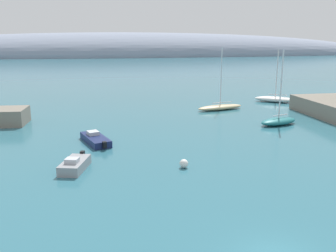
{
  "coord_description": "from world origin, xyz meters",
  "views": [
    {
      "loc": [
        -8.68,
        -15.21,
        11.15
      ],
      "look_at": [
        -1.65,
        22.56,
        1.81
      ],
      "focal_mm": 38.72,
      "sensor_mm": 36.0,
      "label": 1
    }
  ],
  "objects_px": {
    "sailboat_teal_mid_mooring": "(278,120)",
    "motorboat_navy_outer": "(95,139)",
    "motorboat_grey_foreground": "(75,165)",
    "sailboat_sand_near_shore": "(220,107)",
    "sailboat_white_outer_mooring": "(275,99)",
    "mooring_buoy_white": "(184,164)"
  },
  "relations": [
    {
      "from": "sailboat_teal_mid_mooring",
      "to": "motorboat_navy_outer",
      "type": "xyz_separation_m",
      "value": [
        -23.7,
        -4.23,
        -0.17
      ]
    },
    {
      "from": "sailboat_teal_mid_mooring",
      "to": "motorboat_grey_foreground",
      "type": "xyz_separation_m",
      "value": [
        -25.39,
        -12.42,
        -0.11
      ]
    },
    {
      "from": "sailboat_sand_near_shore",
      "to": "motorboat_navy_outer",
      "type": "bearing_deg",
      "value": 24.21
    },
    {
      "from": "sailboat_white_outer_mooring",
      "to": "motorboat_navy_outer",
      "type": "height_order",
      "value": "sailboat_white_outer_mooring"
    },
    {
      "from": "sailboat_teal_mid_mooring",
      "to": "mooring_buoy_white",
      "type": "distance_m",
      "value": 21.01
    },
    {
      "from": "sailboat_sand_near_shore",
      "to": "sailboat_teal_mid_mooring",
      "type": "relative_size",
      "value": 1.0
    },
    {
      "from": "sailboat_sand_near_shore",
      "to": "sailboat_teal_mid_mooring",
      "type": "bearing_deg",
      "value": 96.47
    },
    {
      "from": "sailboat_sand_near_shore",
      "to": "motorboat_navy_outer",
      "type": "relative_size",
      "value": 1.64
    },
    {
      "from": "sailboat_white_outer_mooring",
      "to": "motorboat_navy_outer",
      "type": "bearing_deg",
      "value": 66.36
    },
    {
      "from": "sailboat_teal_mid_mooring",
      "to": "mooring_buoy_white",
      "type": "height_order",
      "value": "sailboat_teal_mid_mooring"
    },
    {
      "from": "motorboat_grey_foreground",
      "to": "sailboat_sand_near_shore",
      "type": "bearing_deg",
      "value": 154.04
    },
    {
      "from": "sailboat_sand_near_shore",
      "to": "motorboat_navy_outer",
      "type": "distance_m",
      "value": 24.84
    },
    {
      "from": "sailboat_white_outer_mooring",
      "to": "motorboat_grey_foreground",
      "type": "xyz_separation_m",
      "value": [
        -33.08,
        -28.71,
        -0.12
      ]
    },
    {
      "from": "sailboat_white_outer_mooring",
      "to": "motorboat_navy_outer",
      "type": "relative_size",
      "value": 1.55
    },
    {
      "from": "sailboat_sand_near_shore",
      "to": "mooring_buoy_white",
      "type": "distance_m",
      "value": 27.51
    },
    {
      "from": "sailboat_sand_near_shore",
      "to": "mooring_buoy_white",
      "type": "relative_size",
      "value": 12.56
    },
    {
      "from": "motorboat_navy_outer",
      "to": "mooring_buoy_white",
      "type": "height_order",
      "value": "motorboat_navy_outer"
    },
    {
      "from": "sailboat_white_outer_mooring",
      "to": "motorboat_grey_foreground",
      "type": "distance_m",
      "value": 43.8
    },
    {
      "from": "motorboat_grey_foreground",
      "to": "sailboat_teal_mid_mooring",
      "type": "bearing_deg",
      "value": 131.84
    },
    {
      "from": "motorboat_navy_outer",
      "to": "mooring_buoy_white",
      "type": "relative_size",
      "value": 7.67
    },
    {
      "from": "sailboat_teal_mid_mooring",
      "to": "motorboat_navy_outer",
      "type": "relative_size",
      "value": 1.63
    },
    {
      "from": "sailboat_sand_near_shore",
      "to": "motorboat_grey_foreground",
      "type": "relative_size",
      "value": 2.21
    }
  ]
}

